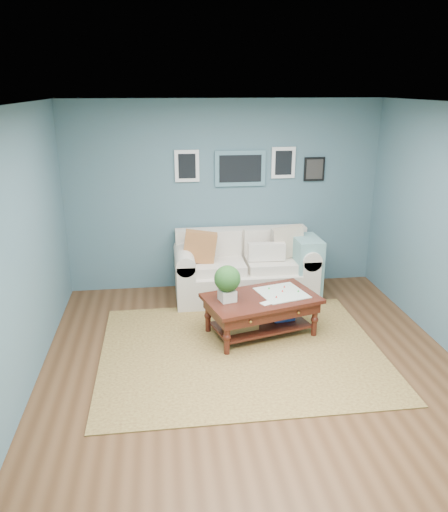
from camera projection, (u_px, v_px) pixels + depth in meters
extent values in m
plane|color=brown|center=(255.00, 372.00, 5.25)|extent=(5.00, 5.00, 0.00)
plane|color=white|center=(261.00, 105.00, 4.37)|extent=(5.00, 5.00, 0.00)
cube|color=slate|center=(224.00, 196.00, 7.16)|extent=(4.50, 0.02, 2.70)
cube|color=slate|center=(354.00, 409.00, 2.47)|extent=(4.50, 0.02, 2.70)
cube|color=slate|center=(15.00, 261.00, 4.54)|extent=(0.02, 5.00, 2.70)
cube|color=slate|center=(240.00, 168.00, 7.03)|extent=(0.72, 0.03, 0.50)
cube|color=black|center=(240.00, 169.00, 7.01)|extent=(0.60, 0.01, 0.38)
cube|color=white|center=(187.00, 166.00, 6.92)|extent=(0.34, 0.03, 0.44)
cube|color=white|center=(283.00, 163.00, 7.08)|extent=(0.34, 0.03, 0.44)
cube|color=black|center=(314.00, 169.00, 7.17)|extent=(0.30, 0.03, 0.34)
cube|color=brown|center=(241.00, 351.00, 5.66)|extent=(3.14, 2.51, 0.01)
cube|color=beige|center=(244.00, 282.00, 7.07)|extent=(1.45, 0.90, 0.43)
cube|color=beige|center=(241.00, 244.00, 7.25)|extent=(1.89, 0.22, 0.49)
cube|color=beige|center=(185.00, 278.00, 6.94)|extent=(0.24, 0.90, 0.63)
cube|color=beige|center=(303.00, 273.00, 7.14)|extent=(0.24, 0.90, 0.63)
cylinder|color=beige|center=(184.00, 257.00, 6.84)|extent=(0.26, 0.90, 0.26)
cylinder|color=beige|center=(304.00, 252.00, 7.04)|extent=(0.26, 0.90, 0.26)
cube|color=beige|center=(218.00, 266.00, 6.88)|extent=(0.73, 0.57, 0.13)
cube|color=beige|center=(273.00, 264.00, 6.97)|extent=(0.73, 0.57, 0.13)
cube|color=beige|center=(215.00, 243.00, 7.07)|extent=(0.73, 0.12, 0.37)
cube|color=beige|center=(269.00, 241.00, 7.16)|extent=(0.73, 0.12, 0.37)
cube|color=#B95632|center=(200.00, 247.00, 6.76)|extent=(0.49, 0.18, 0.48)
cube|color=#C1B2A4|center=(288.00, 242.00, 6.98)|extent=(0.48, 0.18, 0.47)
cube|color=beige|center=(267.00, 252.00, 6.86)|extent=(0.51, 0.12, 0.24)
cube|color=#77ADAE|center=(306.00, 266.00, 6.98)|extent=(0.35, 0.56, 0.81)
cube|color=#33170F|center=(261.00, 298.00, 5.91)|extent=(1.47, 1.08, 0.04)
cube|color=#33170F|center=(261.00, 305.00, 5.94)|extent=(1.36, 0.97, 0.13)
cube|color=#33170F|center=(261.00, 325.00, 6.02)|extent=(1.22, 0.84, 0.03)
sphere|color=gold|center=(251.00, 322.00, 5.52)|extent=(0.03, 0.03, 0.03)
sphere|color=gold|center=(299.00, 313.00, 5.74)|extent=(0.03, 0.03, 0.03)
cylinder|color=#33170F|center=(227.00, 337.00, 5.53)|extent=(0.07, 0.07, 0.45)
cylinder|color=#33170F|center=(315.00, 319.00, 5.94)|extent=(0.07, 0.07, 0.45)
cylinder|color=#33170F|center=(208.00, 315.00, 6.04)|extent=(0.07, 0.07, 0.45)
cylinder|color=#33170F|center=(290.00, 300.00, 6.45)|extent=(0.07, 0.07, 0.45)
cube|color=silver|center=(227.00, 295.00, 5.78)|extent=(0.21, 0.21, 0.13)
sphere|color=#1F501A|center=(227.00, 279.00, 5.71)|extent=(0.31, 0.31, 0.31)
cube|color=silver|center=(282.00, 293.00, 6.00)|extent=(0.64, 0.64, 0.01)
cube|color=#9D8048|center=(240.00, 319.00, 5.88)|extent=(0.43, 0.35, 0.22)
cube|color=navy|center=(282.00, 314.00, 6.13)|extent=(0.30, 0.26, 0.12)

